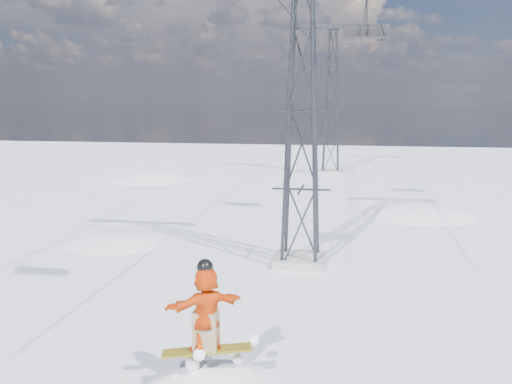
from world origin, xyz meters
TOP-DOWN VIEW (x-y plane):
  - ground at (0.00, 0.00)m, footprint 120.00×120.00m
  - snow_terrain at (-4.77, 21.24)m, footprint 39.00×37.00m
  - lift_tower_near at (0.80, 8.00)m, footprint 5.20×1.80m
  - lift_tower_far at (0.80, 33.00)m, footprint 5.20×1.80m
  - haul_cables at (0.80, 19.50)m, footprint 4.46×51.00m
  - lift_chair_mid at (3.00, 14.73)m, footprint 2.06×0.59m

SIDE VIEW (x-z plane):
  - snow_terrain at x=-4.77m, z-range -20.59..1.41m
  - ground at x=0.00m, z-range 0.00..0.00m
  - lift_tower_near at x=0.80m, z-range -0.24..11.18m
  - lift_tower_far at x=0.80m, z-range -0.24..11.18m
  - lift_chair_mid at x=3.00m, z-range 7.53..10.08m
  - haul_cables at x=0.80m, z-range 10.82..10.88m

